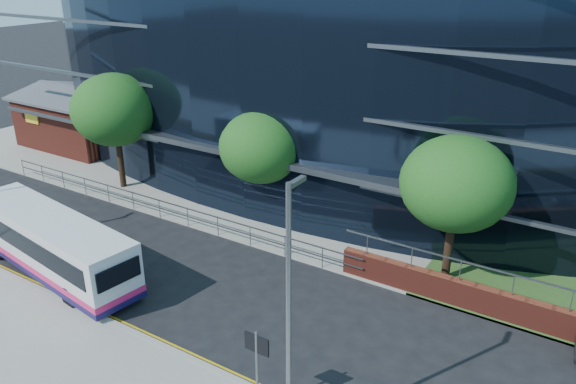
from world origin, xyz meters
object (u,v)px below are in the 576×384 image
Objects in this scene: street_sign at (257,354)px; tree_far_b at (261,147)px; tree_far_c at (457,184)px; streetlight_east at (289,315)px; brick_pavilion at (82,119)px; city_bus at (53,245)px; tree_far_a at (114,110)px.

street_sign is 13.54m from tree_far_b.
street_sign is 11.14m from tree_far_c.
streetlight_east reaches higher than street_sign.
tree_far_b reaches higher than brick_pavilion.
brick_pavilion is at bearing 168.12° from tree_far_b.
street_sign reaches higher than city_bus.
street_sign is 0.43× the size of tree_far_c.
street_sign is 2.80m from streetlight_east.
tree_far_b is at bearing 2.86° from tree_far_a.
city_bus is (-13.76, 2.51, -2.99)m from streetlight_east.
tree_far_c is at bearing 0.00° from tree_far_a.
tree_far_c reaches higher than brick_pavilion.
tree_far_b is at bearing -11.88° from brick_pavilion.
tree_far_c reaches higher than street_sign.
tree_far_a reaches higher than brick_pavilion.
tree_far_b is at bearing 124.08° from street_sign.
brick_pavilion is 29.46m from tree_far_c.
tree_far_a is 1.15× the size of tree_far_b.
tree_far_b reaches higher than city_bus.
tree_far_b is 0.93× the size of tree_far_c.
tree_far_b is at bearing 127.63° from streetlight_east.
city_bus is (14.24, -13.16, -0.49)m from brick_pavilion.
tree_far_a reaches higher than street_sign.
street_sign is (26.50, -15.09, 0.21)m from brick_pavilion.
tree_far_c is at bearing 76.71° from street_sign.
tree_far_c is at bearing -2.86° from tree_far_b.
streetlight_east is (28.00, -15.67, 2.50)m from brick_pavilion.
tree_far_a is (9.00, -4.50, 2.92)m from brick_pavilion.
brick_pavilion is 19.55m from tree_far_b.
tree_far_a reaches higher than tree_far_b.
street_sign is at bearing -55.92° from tree_far_b.
brick_pavilion is 19.40m from city_bus.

